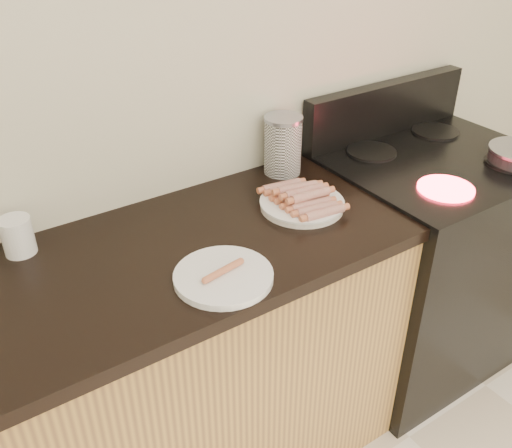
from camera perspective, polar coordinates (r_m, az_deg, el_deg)
wall_back at (r=1.76m, az=-5.86°, el=15.76°), size 4.00×0.04×2.60m
cabinet_base at (r=1.80m, az=-20.06°, el=-19.58°), size 2.20×0.59×0.86m
counter_slab at (r=1.49m, az=-23.22°, el=-8.47°), size 2.20×0.62×0.04m
stove at (r=2.37m, az=16.12°, el=-3.71°), size 0.76×0.65×0.91m
stove_panel at (r=2.28m, az=12.84°, el=11.20°), size 0.76×0.06×0.20m
burner_near_left at (r=1.93m, az=18.45°, el=3.40°), size 0.18×0.18×0.01m
burner_near_right at (r=2.19m, az=24.16°, el=5.61°), size 0.18×0.18×0.01m
burner_far_left at (r=2.13m, az=11.48°, el=7.10°), size 0.18×0.18×0.01m
burner_far_right at (r=2.36m, az=17.49°, el=8.81°), size 0.18×0.18×0.01m
main_plate at (r=1.76m, az=4.61°, el=1.90°), size 0.29×0.29×0.02m
side_plate at (r=1.45m, az=-3.27°, el=-5.25°), size 0.34×0.34×0.02m
hotdog_pile at (r=1.74m, az=4.65°, el=2.72°), size 0.13×0.26×0.05m
plain_sausages at (r=1.44m, az=-3.30°, el=-4.67°), size 0.12×0.04×0.02m
canister at (r=1.93m, az=2.70°, el=7.91°), size 0.13×0.13×0.20m
mug at (r=1.65m, az=-22.74°, el=-1.11°), size 0.11×0.11×0.11m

